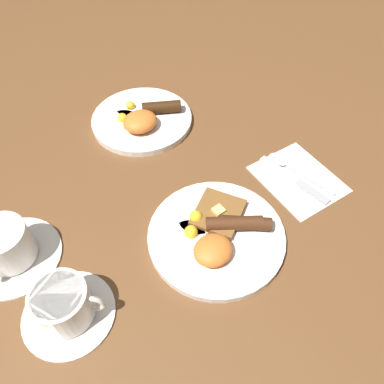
# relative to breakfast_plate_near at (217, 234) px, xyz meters

# --- Properties ---
(ground_plane) EXTENTS (3.00, 3.00, 0.00)m
(ground_plane) POSITION_rel_breakfast_plate_near_xyz_m (-0.00, -0.00, -0.01)
(ground_plane) COLOR brown
(breakfast_plate_near) EXTENTS (0.25, 0.25, 0.05)m
(breakfast_plate_near) POSITION_rel_breakfast_plate_near_xyz_m (0.00, 0.00, 0.00)
(breakfast_plate_near) COLOR silver
(breakfast_plate_near) RESTS_ON ground_plane
(breakfast_plate_far) EXTENTS (0.24, 0.24, 0.05)m
(breakfast_plate_far) POSITION_rel_breakfast_plate_near_xyz_m (0.08, 0.36, 0.00)
(breakfast_plate_far) COLOR silver
(breakfast_plate_far) RESTS_ON ground_plane
(teacup_near) EXTENTS (0.15, 0.15, 0.08)m
(teacup_near) POSITION_rel_breakfast_plate_near_xyz_m (-0.28, 0.04, 0.02)
(teacup_near) COLOR silver
(teacup_near) RESTS_ON ground_plane
(teacup_far) EXTENTS (0.17, 0.17, 0.08)m
(teacup_far) POSITION_rel_breakfast_plate_near_xyz_m (-0.31, 0.20, 0.02)
(teacup_far) COLOR silver
(teacup_far) RESTS_ON ground_plane
(napkin) EXTENTS (0.16, 0.19, 0.01)m
(napkin) POSITION_rel_breakfast_plate_near_xyz_m (0.23, 0.00, -0.01)
(napkin) COLOR white
(napkin) RESTS_ON ground_plane
(knife) EXTENTS (0.03, 0.17, 0.01)m
(knife) POSITION_rel_breakfast_plate_near_xyz_m (0.22, -0.01, -0.01)
(knife) COLOR silver
(knife) RESTS_ON napkin
(spoon) EXTENTS (0.04, 0.16, 0.01)m
(spoon) POSITION_rel_breakfast_plate_near_xyz_m (0.24, 0.04, -0.01)
(spoon) COLOR silver
(spoon) RESTS_ON napkin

